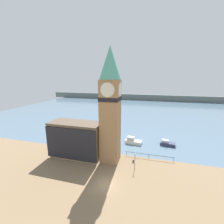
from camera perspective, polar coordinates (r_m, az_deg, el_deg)
name	(u,v)px	position (r m, az deg, el deg)	size (l,w,h in m)	color
ground_plane	(106,185)	(31.34, -2.14, -25.96)	(160.00, 160.00, 0.00)	#846B4C
water	(140,109)	(97.57, 10.73, 1.12)	(160.00, 120.00, 0.00)	slate
far_shoreline	(144,97)	(136.56, 12.24, 5.47)	(180.00, 3.00, 5.00)	slate
pier_railing	(149,155)	(39.72, 13.92, -15.57)	(11.96, 0.08, 1.09)	#232328
clock_tower	(110,104)	(33.60, -0.65, 3.14)	(4.80, 4.80, 26.24)	#9E754C
pier_building	(76,139)	(39.23, -13.52, -10.14)	(12.99, 5.72, 9.00)	tan
boat_near	(133,141)	(47.09, 7.97, -10.88)	(5.23, 2.77, 2.00)	silver
boat_far	(167,143)	(48.30, 20.30, -11.14)	(4.48, 2.53, 1.61)	#333856
mooring_bollard_near	(133,161)	(37.74, 8.10, -17.98)	(0.37, 0.37, 0.67)	#2D2D33
lamp_post	(135,158)	(34.32, 8.73, -16.84)	(0.32, 0.32, 3.86)	#2D2D33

